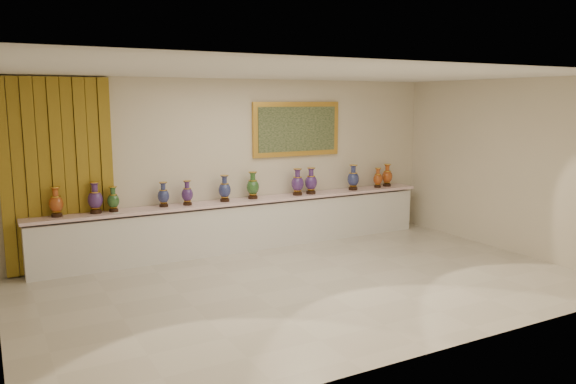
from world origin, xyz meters
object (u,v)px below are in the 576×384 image
Objects in this scene: counter at (245,225)px; vase_0 at (56,203)px; vase_1 at (95,199)px; vase_2 at (113,200)px.

vase_0 is at bearing -179.99° from counter.
vase_0 is 0.56m from vase_1.
vase_0 is at bearing 179.22° from vase_1.
counter is 2.63m from vase_1.
vase_1 is (-2.54, -0.01, 0.68)m from counter.
vase_1 reaches higher than counter.
vase_2 is (0.27, -0.01, -0.04)m from vase_1.
vase_0 reaches higher than vase_2.
vase_2 is at bearing -179.64° from counter.
vase_0 is 0.83m from vase_2.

